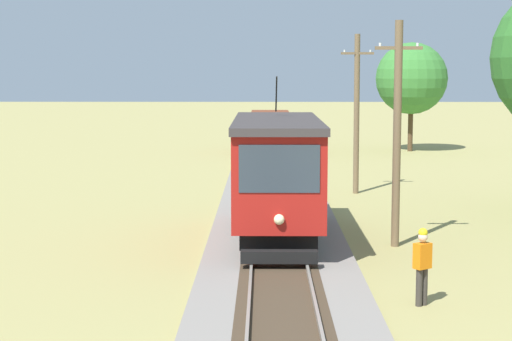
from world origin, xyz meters
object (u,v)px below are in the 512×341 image
(freight_car, at_px, (270,129))
(utility_pole_near_tram, at_px, (397,132))
(red_tram, at_px, (277,172))
(utility_pole_mid, at_px, (357,112))
(tree_left_near, at_px, (411,78))
(track_worker, at_px, (422,263))

(freight_car, distance_m, utility_pole_near_tram, 29.09)
(red_tram, height_order, utility_pole_near_tram, utility_pole_near_tram)
(utility_pole_mid, bearing_deg, red_tram, -108.50)
(utility_pole_near_tram, bearing_deg, red_tram, 172.46)
(freight_car, height_order, utility_pole_mid, utility_pole_mid)
(utility_pole_near_tram, bearing_deg, tree_left_near, 79.49)
(red_tram, bearing_deg, utility_pole_near_tram, -7.54)
(freight_car, height_order, utility_pole_near_tram, utility_pole_near_tram)
(track_worker, bearing_deg, utility_pole_mid, -36.14)
(tree_left_near, bearing_deg, red_tram, -107.16)
(freight_car, distance_m, utility_pole_mid, 18.13)
(utility_pole_near_tram, height_order, track_worker, utility_pole_near_tram)
(utility_pole_near_tram, height_order, utility_pole_mid, utility_pole_mid)
(red_tram, distance_m, utility_pole_mid, 11.33)
(red_tram, height_order, tree_left_near, tree_left_near)
(utility_pole_mid, distance_m, tree_left_near, 19.81)
(utility_pole_mid, height_order, track_worker, utility_pole_mid)
(freight_car, distance_m, track_worker, 35.46)
(track_worker, bearing_deg, red_tram, -10.39)
(track_worker, distance_m, tree_left_near, 37.29)
(red_tram, distance_m, tree_left_near, 31.12)
(utility_pole_near_tram, relative_size, tree_left_near, 0.96)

